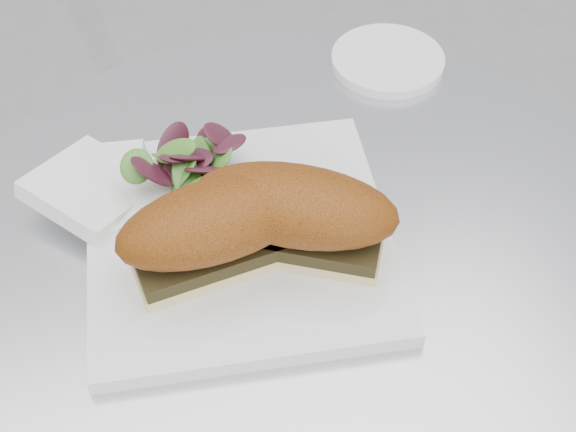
# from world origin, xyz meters

# --- Properties ---
(table) EXTENTS (0.70, 0.70, 0.73)m
(table) POSITION_xyz_m (0.00, 0.00, 0.49)
(table) COLOR silver
(table) RESTS_ON ground
(plate) EXTENTS (0.30, 0.30, 0.02)m
(plate) POSITION_xyz_m (-0.05, 0.04, 0.74)
(plate) COLOR white
(plate) RESTS_ON table
(sandwich_left) EXTENTS (0.18, 0.09, 0.08)m
(sandwich_left) POSITION_xyz_m (-0.07, 0.02, 0.79)
(sandwich_left) COLOR #D4C984
(sandwich_left) RESTS_ON plate
(sandwich_right) EXTENTS (0.19, 0.16, 0.08)m
(sandwich_right) POSITION_xyz_m (-0.01, 0.01, 0.79)
(sandwich_right) COLOR #D4C984
(sandwich_right) RESTS_ON plate
(salad) EXTENTS (0.10, 0.10, 0.05)m
(salad) POSITION_xyz_m (-0.08, 0.12, 0.77)
(salad) COLOR #479631
(salad) RESTS_ON plate
(napkin) EXTENTS (0.17, 0.17, 0.02)m
(napkin) POSITION_xyz_m (-0.15, 0.12, 0.74)
(napkin) COLOR white
(napkin) RESTS_ON table
(saucer) EXTENTS (0.13, 0.13, 0.01)m
(saucer) POSITION_xyz_m (0.18, 0.24, 0.74)
(saucer) COLOR white
(saucer) RESTS_ON table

